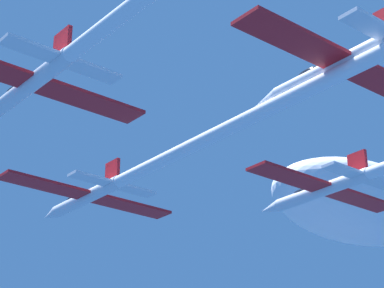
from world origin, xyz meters
name	(u,v)px	position (x,y,z in m)	size (l,w,h in m)	color
jet_lead	(154,164)	(-0.98, -12.64, -0.45)	(20.49, 51.07, 3.39)	white
jet_left_wing	(98,32)	(-16.98, -27.44, 0.97)	(20.49, 46.21, 3.39)	white
cloud_puffy	(358,204)	(67.81, 16.42, 18.53)	(40.26, 22.14, 14.09)	white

